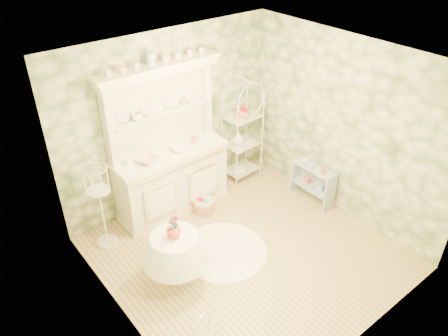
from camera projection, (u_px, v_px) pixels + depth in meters
floor at (247, 253)px, 6.05m from camera, size 3.60×3.60×0.00m
ceiling at (254, 64)px, 4.59m from camera, size 3.60×3.60×0.00m
wall_left at (115, 232)px, 4.37m from camera, size 3.60×3.60×0.00m
wall_right at (343, 129)px, 6.27m from camera, size 3.60×3.60×0.00m
wall_back at (170, 120)px, 6.51m from camera, size 3.60×3.60×0.00m
wall_front at (375, 252)px, 4.14m from camera, size 3.60×3.60×0.00m
kitchen_dresser at (169, 143)px, 6.33m from camera, size 1.87×0.61×2.29m
bakers_rack at (242, 129)px, 7.17m from camera, size 0.61×0.45×1.87m
side_shelf at (313, 183)px, 6.93m from camera, size 0.35×0.77×0.64m
round_table at (176, 259)px, 5.47m from camera, size 0.79×0.79×0.68m
birdcage_stand at (100, 200)px, 5.82m from camera, size 0.38×0.38×1.51m
floor_basket at (204, 206)px, 6.78m from camera, size 0.41×0.41×0.22m
lace_rug at (223, 251)px, 6.08m from camera, size 1.34×1.34×0.01m
bowl_floral at (147, 161)px, 6.16m from camera, size 0.37×0.37×0.07m
bowl_white at (179, 150)px, 6.42m from camera, size 0.28×0.28×0.07m
cup_left at (136, 118)px, 5.97m from camera, size 0.15×0.15×0.10m
cup_right at (184, 103)px, 6.39m from camera, size 0.13×0.13×0.09m
potted_geranium at (174, 227)px, 5.20m from camera, size 0.17×0.13×0.28m
bottle_amber at (323, 170)px, 6.59m from camera, size 0.07×0.07×0.16m
bottle_blue at (312, 166)px, 6.74m from camera, size 0.06×0.06×0.11m
bottle_glass at (307, 160)px, 6.89m from camera, size 0.09×0.09×0.10m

